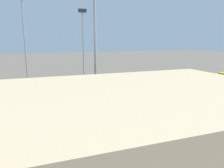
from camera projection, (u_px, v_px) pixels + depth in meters
ground_plane at (113, 93)px, 62.89m from camera, size 400.00×400.00×0.00m
track_bed_0 at (96, 82)px, 78.94m from camera, size 140.00×2.80×0.12m
track_bed_1 at (100, 84)px, 74.35m from camera, size 140.00×2.80×0.12m
track_bed_2 at (104, 87)px, 69.76m from camera, size 140.00×2.80×0.12m
track_bed_3 at (110, 91)px, 65.17m from camera, size 140.00×2.80×0.12m
track_bed_4 at (116, 95)px, 60.58m from camera, size 140.00×2.80×0.12m
track_bed_5 at (123, 99)px, 55.99m from camera, size 140.00×2.80×0.12m
track_bed_6 at (131, 104)px, 51.40m from camera, size 140.00×2.80×0.12m
track_bed_7 at (142, 111)px, 46.82m from camera, size 140.00×2.80×0.12m
train_on_track_4 at (166, 84)px, 65.79m from camera, size 71.40×3.00×3.80m
train_on_track_6 at (118, 98)px, 49.80m from camera, size 47.20×3.00×3.80m
light_mast_0 at (24, 30)px, 70.43m from camera, size 2.80×0.70×28.71m
light_mast_1 at (95, 12)px, 35.58m from camera, size 2.80×0.70×31.04m
light_mast_2 at (83, 36)px, 76.71m from camera, size 2.80×0.70×25.30m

